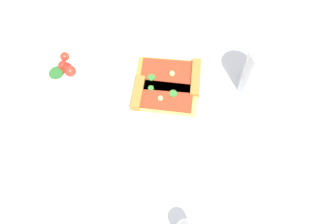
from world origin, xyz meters
TOP-DOWN VIEW (x-y plane):
  - ground_plane at (0.00, 0.00)m, footprint 2.40×2.40m
  - plate at (-0.01, -0.00)m, footprint 0.26×0.26m
  - pizza_slice_near at (-0.04, -0.00)m, footprint 0.14×0.17m
  - pizza_slice_far at (0.02, -0.01)m, footprint 0.12×0.16m
  - salad_bowl at (0.07, -0.21)m, footprint 0.12×0.12m
  - soda_glass at (-0.11, 0.17)m, footprint 0.07×0.07m

SIDE VIEW (x-z plane):
  - ground_plane at x=0.00m, z-range 0.00..0.00m
  - plate at x=-0.01m, z-range 0.00..0.01m
  - pizza_slice_near at x=-0.04m, z-range 0.01..0.03m
  - pizza_slice_far at x=0.02m, z-range 0.01..0.03m
  - salad_bowl at x=0.07m, z-range 0.00..0.07m
  - soda_glass at x=-0.11m, z-range 0.00..0.13m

